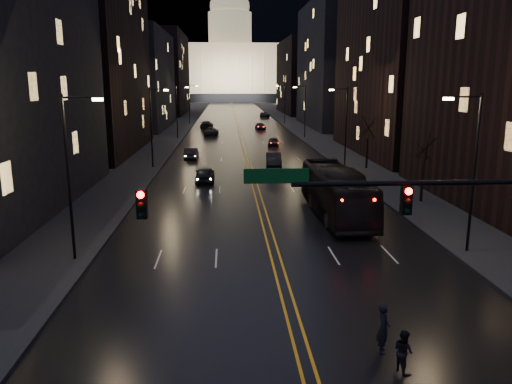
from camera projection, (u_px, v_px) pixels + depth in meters
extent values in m
plane|color=black|center=(302.00, 351.00, 18.15)|extent=(900.00, 900.00, 0.00)
cube|color=black|center=(235.00, 116.00, 144.85)|extent=(20.00, 320.00, 0.02)
cube|color=black|center=(187.00, 116.00, 144.02)|extent=(8.00, 320.00, 0.16)
cube|color=black|center=(283.00, 115.00, 145.65)|extent=(8.00, 320.00, 0.16)
cube|color=orange|center=(235.00, 116.00, 144.85)|extent=(0.62, 320.00, 0.01)
cube|color=black|center=(88.00, 48.00, 66.53)|extent=(12.00, 30.00, 28.00)
cube|color=black|center=(138.00, 80.00, 104.43)|extent=(12.00, 34.00, 20.00)
cube|color=black|center=(165.00, 74.00, 150.78)|extent=(12.00, 40.00, 24.00)
cube|color=black|center=(409.00, 7.00, 64.00)|extent=(12.00, 30.00, 38.00)
cube|color=black|center=(336.00, 66.00, 106.24)|extent=(12.00, 34.00, 26.00)
cube|color=black|center=(302.00, 77.00, 153.45)|extent=(12.00, 40.00, 22.00)
cube|color=black|center=(281.00, 7.00, 376.82)|extent=(520.00, 60.00, 130.00)
cube|color=black|center=(231.00, 97.00, 261.38)|extent=(90.00, 50.00, 4.00)
cube|color=#FDD692|center=(230.00, 69.00, 258.36)|extent=(80.00, 36.00, 24.00)
cylinder|color=beige|center=(230.00, 29.00, 254.04)|extent=(22.00, 22.00, 16.00)
ellipsoid|color=beige|center=(230.00, 6.00, 251.67)|extent=(20.00, 20.00, 17.00)
cylinder|color=black|center=(464.00, 182.00, 17.13)|extent=(12.00, 0.18, 0.18)
cube|color=black|center=(142.00, 204.00, 16.62)|extent=(0.35, 0.30, 1.00)
cube|color=black|center=(406.00, 200.00, 17.14)|extent=(0.35, 0.30, 1.00)
sphere|color=#FF0705|center=(140.00, 195.00, 16.36)|extent=(0.24, 0.24, 0.24)
sphere|color=#FF0705|center=(409.00, 191.00, 16.89)|extent=(0.24, 0.24, 0.24)
cube|color=#053F14|center=(276.00, 176.00, 16.68)|extent=(2.20, 0.06, 0.50)
cylinder|color=black|center=(474.00, 176.00, 27.56)|extent=(0.16, 0.16, 9.00)
cylinder|color=black|center=(465.00, 97.00, 26.58)|extent=(1.80, 0.10, 0.10)
cube|color=#FFDC99|center=(448.00, 99.00, 26.55)|extent=(0.50, 0.25, 0.15)
cylinder|color=black|center=(68.00, 180.00, 26.28)|extent=(0.16, 0.16, 9.00)
cylinder|color=black|center=(80.00, 98.00, 25.40)|extent=(1.80, 0.10, 0.10)
cube|color=#FFDC99|center=(98.00, 99.00, 25.48)|extent=(0.50, 0.25, 0.15)
cylinder|color=black|center=(346.00, 127.00, 56.80)|extent=(0.16, 0.16, 9.00)
cylinder|color=black|center=(340.00, 89.00, 55.82)|extent=(1.80, 0.10, 0.10)
cube|color=#FFDC99|center=(332.00, 90.00, 55.79)|extent=(0.50, 0.25, 0.15)
cylinder|color=black|center=(151.00, 129.00, 55.52)|extent=(0.16, 0.16, 9.00)
cylinder|color=black|center=(158.00, 89.00, 54.64)|extent=(1.80, 0.10, 0.10)
cube|color=#FFDC99|center=(166.00, 90.00, 54.72)|extent=(0.50, 0.25, 0.15)
cylinder|color=black|center=(305.00, 112.00, 86.04)|extent=(0.16, 0.16, 9.00)
cylinder|color=black|center=(300.00, 87.00, 85.06)|extent=(1.80, 0.10, 0.10)
cube|color=#FFDC99|center=(295.00, 87.00, 85.03)|extent=(0.50, 0.25, 0.15)
cylinder|color=black|center=(177.00, 112.00, 84.76)|extent=(0.16, 0.16, 9.00)
cylinder|color=black|center=(181.00, 87.00, 83.88)|extent=(1.80, 0.10, 0.10)
cube|color=#FFDC99|center=(187.00, 87.00, 83.96)|extent=(0.50, 0.25, 0.15)
cylinder|color=black|center=(285.00, 104.00, 115.28)|extent=(0.16, 0.16, 9.00)
cylinder|color=black|center=(281.00, 85.00, 114.30)|extent=(1.80, 0.10, 0.10)
cube|color=#FFDC99|center=(277.00, 86.00, 114.27)|extent=(0.50, 0.25, 0.15)
cylinder|color=black|center=(189.00, 105.00, 114.00)|extent=(0.16, 0.16, 9.00)
cylinder|color=black|center=(193.00, 85.00, 113.12)|extent=(1.80, 0.10, 0.10)
cube|color=#FFDC99|center=(197.00, 86.00, 113.20)|extent=(0.50, 0.25, 0.15)
cylinder|color=black|center=(422.00, 182.00, 39.97)|extent=(0.24, 0.24, 3.50)
cylinder|color=black|center=(367.00, 154.00, 55.57)|extent=(0.24, 0.24, 3.50)
imported|color=black|center=(336.00, 192.00, 36.16)|extent=(3.17, 12.68, 3.52)
imported|color=black|center=(205.00, 174.00, 48.60)|extent=(1.85, 4.55, 1.55)
imported|color=black|center=(191.00, 153.00, 62.97)|extent=(1.66, 4.54, 1.48)
imported|color=black|center=(211.00, 131.00, 91.45)|extent=(2.69, 5.34, 1.45)
imported|color=black|center=(207.00, 125.00, 104.60)|extent=(2.80, 5.70, 1.60)
imported|color=black|center=(274.00, 160.00, 57.54)|extent=(2.01, 5.03, 1.63)
imported|color=black|center=(273.00, 142.00, 75.62)|extent=(2.02, 4.16, 1.37)
imported|color=black|center=(260.00, 126.00, 102.43)|extent=(2.22, 4.55, 1.27)
imported|color=black|center=(265.00, 115.00, 137.59)|extent=(2.88, 5.74, 1.56)
imported|color=black|center=(383.00, 329.00, 17.85)|extent=(0.59, 0.77, 1.88)
imported|color=black|center=(403.00, 351.00, 16.70)|extent=(0.63, 0.84, 1.53)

